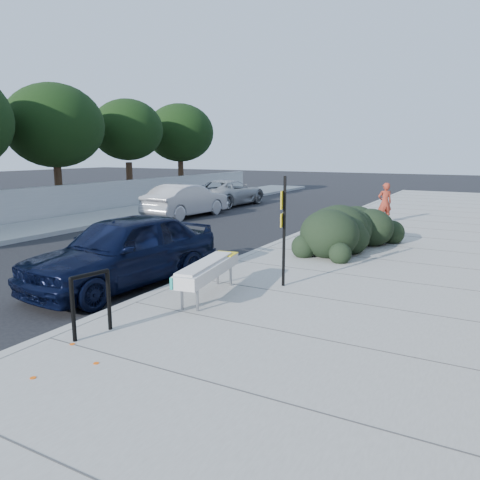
# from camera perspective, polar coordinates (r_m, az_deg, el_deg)

# --- Properties ---
(ground) EXTENTS (120.00, 120.00, 0.00)m
(ground) POSITION_cam_1_polar(r_m,az_deg,el_deg) (9.44, -13.02, -8.19)
(ground) COLOR black
(ground) RESTS_ON ground
(sidewalk_near) EXTENTS (11.20, 50.00, 0.15)m
(sidewalk_near) POSITION_cam_1_polar(r_m,az_deg,el_deg) (11.99, 25.83, -4.57)
(sidewalk_near) COLOR gray
(sidewalk_near) RESTS_ON ground
(sidewalk_far) EXTENTS (3.00, 50.00, 0.15)m
(sidewalk_far) POSITION_cam_1_polar(r_m,az_deg,el_deg) (19.61, -24.19, 1.18)
(sidewalk_far) COLOR gray
(sidewalk_far) RESTS_ON ground
(curb_near) EXTENTS (0.22, 50.00, 0.17)m
(curb_near) POSITION_cam_1_polar(r_m,az_deg,el_deg) (13.41, 1.27, -1.88)
(curb_near) COLOR #9E9E99
(curb_near) RESTS_ON ground
(curb_far) EXTENTS (0.22, 50.00, 0.17)m
(curb_far) POSITION_cam_1_polar(r_m,az_deg,el_deg) (18.45, -21.37, 0.87)
(curb_far) COLOR #9E9E99
(curb_far) RESTS_ON ground
(far_wall) EXTENTS (0.30, 40.00, 1.50)m
(far_wall) POSITION_cam_1_polar(r_m,az_deg,el_deg) (20.90, -27.17, 3.35)
(far_wall) COLOR #9E9E99
(far_wall) RESTS_ON ground
(tree_far_d) EXTENTS (4.60, 4.60, 6.16)m
(tree_far_d) POSITION_cam_1_polar(r_m,az_deg,el_deg) (24.25, -21.70, 12.80)
(tree_far_d) COLOR #332114
(tree_far_d) RESTS_ON ground
(tree_far_e) EXTENTS (4.00, 4.00, 5.90)m
(tree_far_e) POSITION_cam_1_polar(r_m,az_deg,el_deg) (27.74, -13.56, 12.89)
(tree_far_e) COLOR #332114
(tree_far_e) RESTS_ON ground
(tree_far_f) EXTENTS (4.40, 4.40, 6.07)m
(tree_far_f) POSITION_cam_1_polar(r_m,az_deg,el_deg) (31.63, -7.34, 12.82)
(tree_far_f) COLOR #332114
(tree_far_f) RESTS_ON ground
(bench) EXTENTS (0.84, 2.37, 0.70)m
(bench) POSITION_cam_1_polar(r_m,az_deg,el_deg) (9.35, -3.92, -3.64)
(bench) COLOR gray
(bench) RESTS_ON sidewalk_near
(bike_rack) EXTENTS (0.19, 0.69, 1.02)m
(bike_rack) POSITION_cam_1_polar(r_m,az_deg,el_deg) (7.74, -17.71, -6.72)
(bike_rack) COLOR black
(bike_rack) RESTS_ON sidewalk_near
(sign_post) EXTENTS (0.11, 0.27, 2.37)m
(sign_post) POSITION_cam_1_polar(r_m,az_deg,el_deg) (9.96, 5.33, 1.95)
(sign_post) COLOR black
(sign_post) RESTS_ON sidewalk_near
(hedge) EXTENTS (2.53, 4.20, 1.48)m
(hedge) POSITION_cam_1_polar(r_m,az_deg,el_deg) (14.25, 13.60, 1.87)
(hedge) COLOR black
(hedge) RESTS_ON sidewalk_near
(sedan_navy) EXTENTS (2.45, 5.01, 1.64)m
(sedan_navy) POSITION_cam_1_polar(r_m,az_deg,el_deg) (10.88, -13.99, -1.23)
(sedan_navy) COLOR black
(sedan_navy) RESTS_ON ground
(wagon_silver) EXTENTS (1.93, 4.73, 1.53)m
(wagon_silver) POSITION_cam_1_polar(r_m,az_deg,el_deg) (21.96, -6.55, 4.81)
(wagon_silver) COLOR #A4A5A9
(wagon_silver) RESTS_ON ground
(suv_silver) EXTENTS (2.59, 5.26, 1.44)m
(suv_silver) POSITION_cam_1_polar(r_m,az_deg,el_deg) (26.51, -1.40, 5.80)
(suv_silver) COLOR #9B9DA0
(suv_silver) RESTS_ON ground
(pedestrian) EXTENTS (0.70, 0.66, 1.61)m
(pedestrian) POSITION_cam_1_polar(r_m,az_deg,el_deg) (20.03, 17.24, 4.38)
(pedestrian) COLOR maroon
(pedestrian) RESTS_ON sidewalk_near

